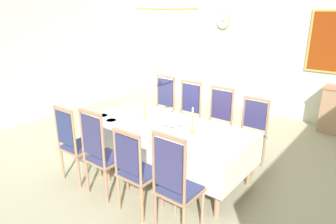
{
  "coord_description": "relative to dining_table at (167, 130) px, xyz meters",
  "views": [
    {
      "loc": [
        2.5,
        -3.29,
        2.34
      ],
      "look_at": [
        0.01,
        -0.12,
        0.96
      ],
      "focal_mm": 32.5,
      "sensor_mm": 36.0,
      "label": 1
    }
  ],
  "objects": [
    {
      "name": "ground",
      "position": [
        0.0,
        0.13,
        -0.7
      ],
      "size": [
        7.3,
        6.89,
        0.04
      ],
      "primitive_type": "cube",
      "color": "#AEAA8B"
    },
    {
      "name": "back_wall",
      "position": [
        0.0,
        3.62,
        0.83
      ],
      "size": [
        7.3,
        0.08,
        3.02
      ],
      "primitive_type": "cube",
      "color": "silver",
      "rests_on": "ground"
    },
    {
      "name": "left_wall",
      "position": [
        -3.69,
        0.13,
        0.83
      ],
      "size": [
        0.08,
        6.89,
        3.02
      ],
      "primitive_type": "cube",
      "color": "silver",
      "rests_on": "ground"
    },
    {
      "name": "dining_table",
      "position": [
        0.0,
        0.0,
        0.0
      ],
      "size": [
        2.39,
        1.08,
        0.75
      ],
      "color": "tan",
      "rests_on": "ground"
    },
    {
      "name": "tablecloth",
      "position": [
        0.0,
        0.0,
        -0.05
      ],
      "size": [
        2.41,
        1.1,
        0.44
      ],
      "color": "white",
      "rests_on": "dining_table"
    },
    {
      "name": "chair_south_a",
      "position": [
        -0.88,
        -0.94,
        -0.1
      ],
      "size": [
        0.44,
        0.42,
        1.12
      ],
      "color": "tan",
      "rests_on": "ground"
    },
    {
      "name": "chair_north_a",
      "position": [
        -0.88,
        0.95,
        -0.08
      ],
      "size": [
        0.44,
        0.42,
        1.18
      ],
      "rotation": [
        0.0,
        0.0,
        3.14
      ],
      "color": "tan",
      "rests_on": "ground"
    },
    {
      "name": "chair_south_b",
      "position": [
        -0.31,
        -0.95,
        -0.08
      ],
      "size": [
        0.44,
        0.42,
        1.19
      ],
      "color": "tan",
      "rests_on": "ground"
    },
    {
      "name": "chair_north_b",
      "position": [
        -0.31,
        0.95,
        -0.09
      ],
      "size": [
        0.44,
        0.42,
        1.16
      ],
      "rotation": [
        0.0,
        0.0,
        3.14
      ],
      "color": "tan",
      "rests_on": "ground"
    },
    {
      "name": "chair_south_c",
      "position": [
        0.29,
        -0.94,
        -0.11
      ],
      "size": [
        0.44,
        0.42,
        1.08
      ],
      "color": "tan",
      "rests_on": "ground"
    },
    {
      "name": "chair_north_c",
      "position": [
        0.29,
        0.95,
        -0.09
      ],
      "size": [
        0.44,
        0.42,
        1.15
      ],
      "rotation": [
        0.0,
        0.0,
        3.14
      ],
      "color": "tan",
      "rests_on": "ground"
    },
    {
      "name": "chair_south_d",
      "position": [
        0.86,
        -0.95,
        -0.08
      ],
      "size": [
        0.44,
        0.42,
        1.2
      ],
      "color": "tan",
      "rests_on": "ground"
    },
    {
      "name": "chair_north_d",
      "position": [
        0.86,
        0.94,
        -0.12
      ],
      "size": [
        0.44,
        0.42,
        1.08
      ],
      "rotation": [
        0.0,
        0.0,
        3.14
      ],
      "color": "tan",
      "rests_on": "ground"
    },
    {
      "name": "soup_tureen",
      "position": [
        0.09,
        0.0,
        0.19
      ],
      "size": [
        0.3,
        0.3,
        0.24
      ],
      "color": "white",
      "rests_on": "tablecloth"
    },
    {
      "name": "candlestick_west",
      "position": [
        -0.43,
        0.0,
        0.22
      ],
      "size": [
        0.07,
        0.07,
        0.36
      ],
      "color": "gold",
      "rests_on": "tablecloth"
    },
    {
      "name": "candlestick_east",
      "position": [
        0.43,
        0.0,
        0.22
      ],
      "size": [
        0.07,
        0.07,
        0.35
      ],
      "color": "gold",
      "rests_on": "tablecloth"
    },
    {
      "name": "bowl_near_left",
      "position": [
        -0.72,
        -0.41,
        0.1
      ],
      "size": [
        0.18,
        0.18,
        0.03
      ],
      "color": "white",
      "rests_on": "tablecloth"
    },
    {
      "name": "bowl_near_right",
      "position": [
        -0.97,
        -0.36,
        0.1
      ],
      "size": [
        0.2,
        0.2,
        0.04
      ],
      "color": "white",
      "rests_on": "tablecloth"
    },
    {
      "name": "bowl_far_left",
      "position": [
        -0.47,
        0.4,
        0.1
      ],
      "size": [
        0.16,
        0.16,
        0.03
      ],
      "color": "white",
      "rests_on": "tablecloth"
    },
    {
      "name": "spoon_primary",
      "position": [
        -0.84,
        -0.38,
        0.08
      ],
      "size": [
        0.04,
        0.18,
        0.01
      ],
      "rotation": [
        0.0,
        0.0,
        0.14
      ],
      "color": "gold",
      "rests_on": "tablecloth"
    },
    {
      "name": "spoon_secondary",
      "position": [
        -1.09,
        -0.34,
        0.08
      ],
      "size": [
        0.03,
        0.18,
        0.01
      ],
      "rotation": [
        0.0,
        0.0,
        -0.03
      ],
      "color": "gold",
      "rests_on": "tablecloth"
    },
    {
      "name": "mounted_clock",
      "position": [
        -1.09,
        3.54,
        1.35
      ],
      "size": [
        0.32,
        0.06,
        0.32
      ],
      "color": "#D1B251"
    },
    {
      "name": "chandelier",
      "position": [
        -0.0,
        0.0,
        1.66
      ],
      "size": [
        0.81,
        0.8,
        0.66
      ],
      "color": "gold"
    }
  ]
}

